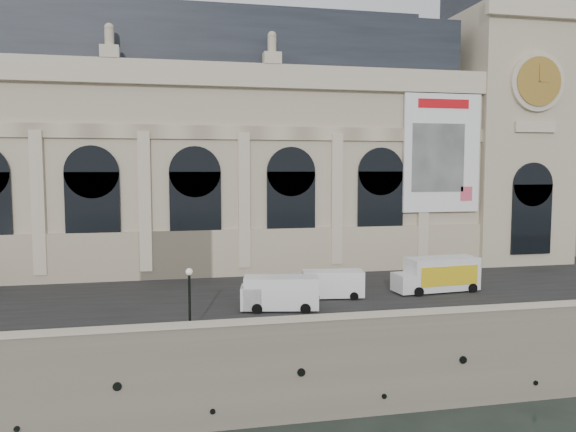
# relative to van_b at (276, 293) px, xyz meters

# --- Properties ---
(ground) EXTENTS (260.00, 260.00, 0.00)m
(ground) POSITION_rel_van_b_xyz_m (-1.69, -7.44, -7.40)
(ground) COLOR black
(ground) RESTS_ON ground
(quay) EXTENTS (160.00, 70.00, 6.00)m
(quay) POSITION_rel_van_b_xyz_m (-1.69, 27.56, -4.40)
(quay) COLOR gray
(quay) RESTS_ON ground
(street) EXTENTS (160.00, 24.00, 0.06)m
(street) POSITION_rel_van_b_xyz_m (-1.69, 6.56, -1.37)
(street) COLOR #2D2D2D
(street) RESTS_ON quay
(parapet) EXTENTS (160.00, 1.40, 1.21)m
(parapet) POSITION_rel_van_b_xyz_m (-1.69, -6.84, -0.78)
(parapet) COLOR gray
(parapet) RESTS_ON quay
(museum) EXTENTS (69.00, 18.70, 29.10)m
(museum) POSITION_rel_van_b_xyz_m (-7.67, 23.42, 12.32)
(museum) COLOR #BDAD92
(museum) RESTS_ON quay
(clock_pavilion) EXTENTS (13.00, 14.72, 36.70)m
(clock_pavilion) POSITION_rel_van_b_xyz_m (32.31, 20.49, 16.02)
(clock_pavilion) COLOR #BDAD92
(clock_pavilion) RESTS_ON quay
(van_b) EXTENTS (6.48, 3.42, 2.74)m
(van_b) POSITION_rel_van_b_xyz_m (0.00, 0.00, 0.00)
(van_b) COLOR white
(van_b) RESTS_ON quay
(van_c) EXTENTS (5.71, 2.79, 2.45)m
(van_c) POSITION_rel_van_b_xyz_m (5.28, 3.15, -0.15)
(van_c) COLOR white
(van_c) RESTS_ON quay
(box_truck) EXTENTS (8.13, 3.39, 3.20)m
(box_truck) POSITION_rel_van_b_xyz_m (15.74, 3.49, 0.21)
(box_truck) COLOR white
(box_truck) RESTS_ON quay
(lamp_right) EXTENTS (0.47, 0.47, 4.66)m
(lamp_right) POSITION_rel_van_b_xyz_m (-7.02, -5.44, 0.92)
(lamp_right) COLOR black
(lamp_right) RESTS_ON quay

